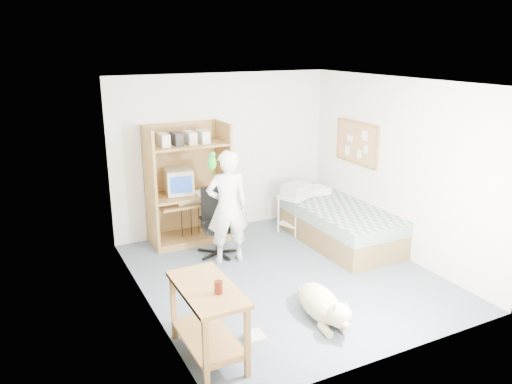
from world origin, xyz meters
TOP-DOWN VIEW (x-y plane):
  - floor at (0.00, 0.00)m, footprint 4.00×4.00m
  - wall_back at (0.00, 2.00)m, footprint 3.60×0.02m
  - wall_right at (1.80, 0.00)m, footprint 0.02×4.00m
  - wall_left at (-1.80, 0.00)m, footprint 0.02×4.00m
  - ceiling at (0.00, 0.00)m, footprint 3.60×4.00m
  - computer_hutch at (-0.70, 1.74)m, footprint 1.20×0.63m
  - bed at (1.30, 0.62)m, footprint 1.02×2.02m
  - side_desk at (-1.55, -1.20)m, footprint 0.50×1.00m
  - corkboard at (1.77, 0.90)m, footprint 0.04×0.94m
  - office_chair at (-0.52, 1.06)m, footprint 0.54×0.54m
  - person at (-0.48, 0.75)m, footprint 0.63×0.47m
  - parrot at (-0.68, 0.77)m, footprint 0.12×0.20m
  - dog at (-0.19, -1.14)m, footprint 0.45×1.14m
  - printer_cart at (0.95, 1.31)m, footprint 0.63×0.57m
  - printer at (0.95, 1.31)m, footprint 0.51×0.45m
  - crt_monitor at (-0.84, 1.75)m, footprint 0.44×0.46m
  - keyboard at (-0.70, 1.58)m, footprint 0.45×0.16m
  - pencil_cup at (-0.37, 1.65)m, footprint 0.08×0.08m
  - drink_glass at (-1.50, -1.36)m, footprint 0.08×0.08m
  - floor_box_a at (-1.50, -1.17)m, footprint 0.31×0.28m
  - floor_box_b at (-1.04, -1.18)m, footprint 0.19×0.23m

SIDE VIEW (x-z plane):
  - floor at x=0.00m, z-range 0.00..0.00m
  - floor_box_b at x=-1.04m, z-range 0.00..0.08m
  - floor_box_a at x=-1.50m, z-range 0.00..0.10m
  - dog at x=-0.19m, z-range -0.03..0.40m
  - bed at x=1.30m, z-range -0.04..0.62m
  - office_chair at x=-0.52m, z-range -0.14..0.82m
  - printer_cart at x=0.95m, z-range 0.10..0.72m
  - side_desk at x=-1.55m, z-range 0.12..0.87m
  - keyboard at x=-0.70m, z-range 0.66..0.69m
  - printer at x=0.95m, z-range 0.62..0.80m
  - person at x=-0.48m, z-range 0.00..1.58m
  - drink_glass at x=-1.50m, z-range 0.75..0.87m
  - pencil_cup at x=-0.37m, z-range 0.76..0.88m
  - computer_hutch at x=-0.70m, z-range -0.08..1.72m
  - crt_monitor at x=-0.84m, z-range 0.77..1.14m
  - wall_back at x=0.00m, z-range 0.00..2.50m
  - wall_right at x=1.80m, z-range 0.00..2.50m
  - wall_left at x=-1.80m, z-range 0.00..2.50m
  - parrot at x=-0.68m, z-range 1.29..1.61m
  - corkboard at x=1.77m, z-range 1.12..1.78m
  - ceiling at x=0.00m, z-range 2.49..2.51m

